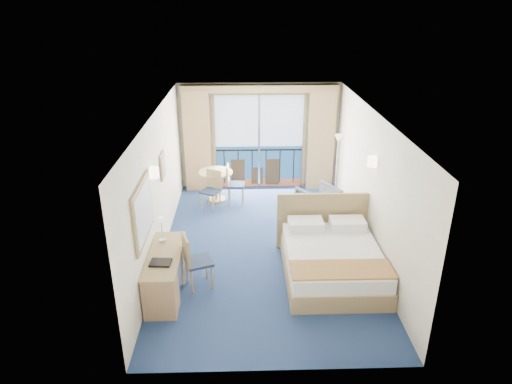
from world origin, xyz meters
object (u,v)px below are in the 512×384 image
nightstand (350,225)px  desk_chair (193,258)px  round_table (216,178)px  floor_lamp (338,150)px  table_chair_b (212,187)px  bed (332,259)px  desk (162,286)px  armchair (318,202)px  table_chair_a (232,182)px

nightstand → desk_chair: desk_chair is taller
round_table → desk_chair: bearing=-93.0°
floor_lamp → table_chair_b: bearing=-168.5°
bed → desk: bearing=-163.1°
nightstand → floor_lamp: (0.09, 2.12, 0.94)m
armchair → desk: 4.38m
table_chair_b → floor_lamp: bearing=39.1°
floor_lamp → round_table: size_ratio=1.93×
bed → floor_lamp: floor_lamp is taller
floor_lamp → table_chair_b: 3.16m
table_chair_a → table_chair_b: bearing=125.0°
desk_chair → bed: bearing=-102.0°
floor_lamp → nightstand: bearing=-92.5°
bed → desk_chair: bed is taller
round_table → desk: bearing=-98.7°
desk → bed: bearing=16.9°
desk_chair → table_chair_b: 3.23m
floor_lamp → bed: bearing=-101.8°
bed → round_table: size_ratio=2.65×
desk → round_table: bearing=81.3°
nightstand → table_chair_b: table_chair_b is taller
table_chair_a → armchair: bearing=-110.8°
nightstand → desk: desk is taller
bed → desk_chair: 2.45m
armchair → bed: bearing=56.3°
nightstand → desk_chair: (-3.05, -1.73, 0.31)m
floor_lamp → desk_chair: (-3.15, -3.84, -0.63)m
round_table → table_chair_a: (0.40, -0.15, -0.03)m
desk → table_chair_a: bearing=75.6°
armchair → desk_chair: size_ratio=0.79×
desk → desk_chair: 0.73m
desk → table_chair_a: table_chair_a is taller
nightstand → desk: size_ratio=0.33×
armchair → table_chair_b: size_ratio=0.86×
armchair → desk: desk is taller
table_chair_a → bed: bearing=-147.2°
floor_lamp → round_table: floor_lamp is taller
nightstand → floor_lamp: bearing=87.5°
desk → table_chair_b: 3.83m
armchair → floor_lamp: (0.62, 1.19, 0.84)m
round_table → table_chair_b: (-0.07, -0.44, -0.04)m
nightstand → round_table: bearing=145.9°
round_table → table_chair_b: bearing=-98.7°
bed → nightstand: bed is taller
armchair → desk_chair: bearing=15.6°
table_chair_a → round_table: bearing=72.9°
desk_chair → round_table: desk_chair is taller
bed → armchair: bed is taller
bed → table_chair_a: (-1.82, 3.20, 0.21)m
desk → desk_chair: (0.45, 0.55, 0.16)m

